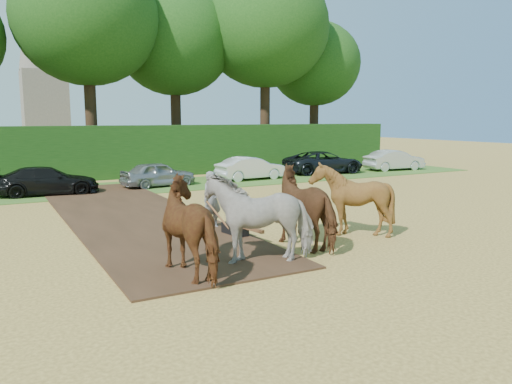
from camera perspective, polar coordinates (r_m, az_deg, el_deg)
name	(u,v)px	position (r m, az deg, el deg)	size (l,w,h in m)	color
ground	(147,275)	(11.39, -12.31, -9.30)	(120.00, 120.00, 0.00)	gold
earth_strip	(131,215)	(18.33, -14.07, -2.51)	(4.50, 17.00, 0.05)	#472D1C
grass_verge	(59,192)	(24.85, -21.56, -0.03)	(50.00, 5.00, 0.03)	#38601E
hedgerow	(46,154)	(29.15, -22.86, 4.01)	(46.00, 1.60, 3.00)	#14380F
plough_team	(284,211)	(12.86, 3.19, -2.15)	(7.18, 5.68, 2.16)	brown
parked_cars	(102,176)	(24.95, -17.17, 1.75)	(41.15, 3.59, 1.46)	silver
church	(40,29)	(66.61, -23.42, 16.70)	(5.20, 5.20, 27.00)	slate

